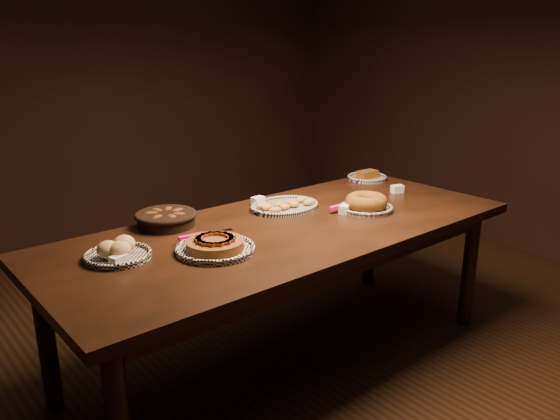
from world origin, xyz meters
TOP-DOWN VIEW (x-y plane):
  - ground at (0.00, 0.00)m, footprint 5.00×5.00m
  - buffet_table at (0.00, 0.00)m, footprint 2.40×1.00m
  - apple_tart_plate at (-0.46, -0.06)m, footprint 0.36×0.35m
  - madeleine_platter at (0.18, 0.23)m, footprint 0.39×0.32m
  - bundt_cake_plate at (0.49, -0.08)m, footprint 0.34×0.28m
  - croissant_basket at (-0.46, 0.38)m, footprint 0.32×0.32m
  - bread_roll_plate at (-0.82, 0.13)m, footprint 0.28×0.28m
  - loaf_plate at (1.02, 0.38)m, footprint 0.26×0.26m
  - tent_cards at (0.03, 0.07)m, footprint 1.84×0.51m

SIDE VIEW (x-z plane):
  - ground at x=0.00m, z-range 0.00..0.00m
  - buffet_table at x=0.00m, z-range 0.30..1.05m
  - madeleine_platter at x=0.18m, z-range 0.74..0.79m
  - loaf_plate at x=1.02m, z-range 0.74..0.80m
  - tent_cards at x=0.03m, z-range 0.75..0.79m
  - apple_tart_plate at x=-0.46m, z-range 0.74..0.81m
  - bread_roll_plate at x=-0.82m, z-range 0.74..0.82m
  - bundt_cake_plate at x=0.49m, z-range 0.74..0.83m
  - croissant_basket at x=-0.46m, z-range 0.76..0.83m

